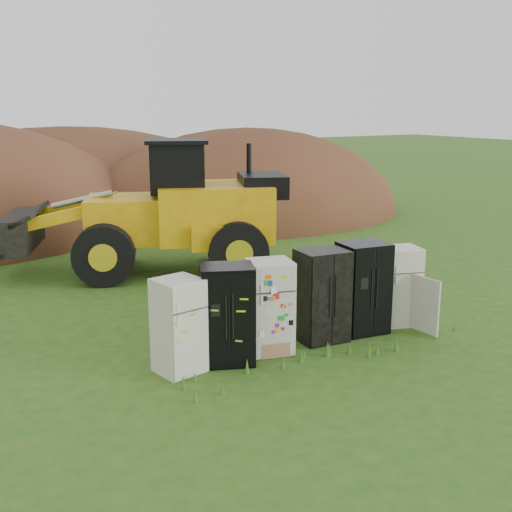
{
  "coord_description": "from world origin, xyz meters",
  "views": [
    {
      "loc": [
        -6.17,
        -9.07,
        4.25
      ],
      "look_at": [
        0.22,
        2.0,
        1.21
      ],
      "focal_mm": 45.0,
      "sensor_mm": 36.0,
      "label": 1
    }
  ],
  "objects_px": {
    "fridge_leftmost": "(179,326)",
    "fridge_black_right": "(363,288)",
    "fridge_dark_mid": "(322,295)",
    "fridge_black_side": "(227,314)",
    "fridge_sticker": "(270,307)",
    "wheel_loader": "(144,207)",
    "fridge_open_door": "(399,286)"
  },
  "relations": [
    {
      "from": "fridge_black_side",
      "to": "fridge_sticker",
      "type": "height_order",
      "value": "fridge_black_side"
    },
    {
      "from": "fridge_sticker",
      "to": "fridge_black_right",
      "type": "height_order",
      "value": "fridge_black_right"
    },
    {
      "from": "fridge_sticker",
      "to": "fridge_black_right",
      "type": "relative_size",
      "value": 0.95
    },
    {
      "from": "fridge_open_door",
      "to": "fridge_leftmost",
      "type": "bearing_deg",
      "value": -163.9
    },
    {
      "from": "fridge_sticker",
      "to": "wheel_loader",
      "type": "bearing_deg",
      "value": 103.44
    },
    {
      "from": "fridge_leftmost",
      "to": "fridge_black_side",
      "type": "xyz_separation_m",
      "value": [
        0.86,
        -0.04,
        0.06
      ]
    },
    {
      "from": "fridge_black_right",
      "to": "fridge_open_door",
      "type": "height_order",
      "value": "fridge_black_right"
    },
    {
      "from": "fridge_dark_mid",
      "to": "wheel_loader",
      "type": "height_order",
      "value": "wheel_loader"
    },
    {
      "from": "fridge_black_right",
      "to": "fridge_open_door",
      "type": "distance_m",
      "value": 0.92
    },
    {
      "from": "fridge_black_right",
      "to": "fridge_open_door",
      "type": "relative_size",
      "value": 1.12
    },
    {
      "from": "fridge_black_side",
      "to": "fridge_open_door",
      "type": "relative_size",
      "value": 1.08
    },
    {
      "from": "fridge_black_side",
      "to": "fridge_black_right",
      "type": "xyz_separation_m",
      "value": [
        2.91,
        0.05,
        0.03
      ]
    },
    {
      "from": "wheel_loader",
      "to": "fridge_leftmost",
      "type": "bearing_deg",
      "value": -83.68
    },
    {
      "from": "fridge_sticker",
      "to": "fridge_black_right",
      "type": "bearing_deg",
      "value": 13.94
    },
    {
      "from": "fridge_dark_mid",
      "to": "wheel_loader",
      "type": "relative_size",
      "value": 0.24
    },
    {
      "from": "fridge_open_door",
      "to": "wheel_loader",
      "type": "relative_size",
      "value": 0.22
    },
    {
      "from": "fridge_sticker",
      "to": "fridge_open_door",
      "type": "distance_m",
      "value": 2.97
    },
    {
      "from": "wheel_loader",
      "to": "fridge_dark_mid",
      "type": "bearing_deg",
      "value": -58.27
    },
    {
      "from": "fridge_leftmost",
      "to": "fridge_black_right",
      "type": "height_order",
      "value": "fridge_black_right"
    },
    {
      "from": "fridge_black_side",
      "to": "fridge_leftmost",
      "type": "bearing_deg",
      "value": -160.79
    },
    {
      "from": "fridge_dark_mid",
      "to": "fridge_black_right",
      "type": "height_order",
      "value": "fridge_black_right"
    },
    {
      "from": "wheel_loader",
      "to": "fridge_black_right",
      "type": "bearing_deg",
      "value": -50.26
    },
    {
      "from": "fridge_black_side",
      "to": "fridge_open_door",
      "type": "xyz_separation_m",
      "value": [
        3.83,
        0.04,
        -0.06
      ]
    },
    {
      "from": "fridge_dark_mid",
      "to": "fridge_open_door",
      "type": "bearing_deg",
      "value": 4.36
    },
    {
      "from": "fridge_black_right",
      "to": "fridge_dark_mid",
      "type": "bearing_deg",
      "value": -174.16
    },
    {
      "from": "fridge_black_side",
      "to": "fridge_dark_mid",
      "type": "bearing_deg",
      "value": 23.8
    },
    {
      "from": "fridge_leftmost",
      "to": "fridge_black_right",
      "type": "xyz_separation_m",
      "value": [
        3.77,
        0.01,
        0.09
      ]
    },
    {
      "from": "fridge_sticker",
      "to": "wheel_loader",
      "type": "height_order",
      "value": "wheel_loader"
    },
    {
      "from": "fridge_dark_mid",
      "to": "fridge_black_side",
      "type": "bearing_deg",
      "value": -172.86
    },
    {
      "from": "fridge_leftmost",
      "to": "fridge_black_right",
      "type": "distance_m",
      "value": 3.78
    },
    {
      "from": "fridge_leftmost",
      "to": "fridge_sticker",
      "type": "relative_size",
      "value": 0.95
    },
    {
      "from": "fridge_sticker",
      "to": "fridge_dark_mid",
      "type": "height_order",
      "value": "fridge_dark_mid"
    }
  ]
}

